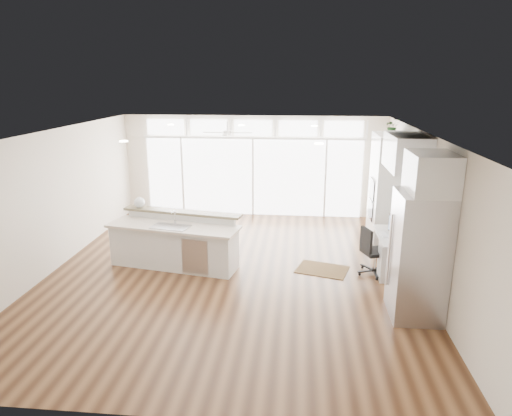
# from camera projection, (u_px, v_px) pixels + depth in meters

# --- Properties ---
(floor) EXTENTS (7.00, 8.00, 0.02)m
(floor) POSITION_uv_depth(u_px,v_px,m) (233.00, 273.00, 8.88)
(floor) COLOR #3A2112
(floor) RESTS_ON ground
(ceiling) EXTENTS (7.00, 8.00, 0.02)m
(ceiling) POSITION_uv_depth(u_px,v_px,m) (230.00, 133.00, 8.14)
(ceiling) COLOR white
(ceiling) RESTS_ON wall_back
(wall_back) EXTENTS (7.00, 0.04, 2.70)m
(wall_back) POSITION_uv_depth(u_px,v_px,m) (253.00, 166.00, 12.34)
(wall_back) COLOR beige
(wall_back) RESTS_ON floor
(wall_front) EXTENTS (7.00, 0.04, 2.70)m
(wall_front) POSITION_uv_depth(u_px,v_px,m) (174.00, 309.00, 4.68)
(wall_front) COLOR beige
(wall_front) RESTS_ON floor
(wall_left) EXTENTS (0.04, 8.00, 2.70)m
(wall_left) POSITION_uv_depth(u_px,v_px,m) (53.00, 201.00, 8.83)
(wall_left) COLOR beige
(wall_left) RESTS_ON floor
(wall_right) EXTENTS (0.04, 8.00, 2.70)m
(wall_right) POSITION_uv_depth(u_px,v_px,m) (424.00, 210.00, 8.19)
(wall_right) COLOR beige
(wall_right) RESTS_ON floor
(glass_wall) EXTENTS (5.80, 0.06, 2.08)m
(glass_wall) POSITION_uv_depth(u_px,v_px,m) (253.00, 177.00, 12.36)
(glass_wall) COLOR silver
(glass_wall) RESTS_ON wall_back
(transom_row) EXTENTS (5.90, 0.06, 0.40)m
(transom_row) POSITION_uv_depth(u_px,v_px,m) (253.00, 128.00, 12.00)
(transom_row) COLOR silver
(transom_row) RESTS_ON wall_back
(desk_window) EXTENTS (0.04, 0.85, 0.85)m
(desk_window) POSITION_uv_depth(u_px,v_px,m) (419.00, 196.00, 8.42)
(desk_window) COLOR silver
(desk_window) RESTS_ON wall_right
(ceiling_fan) EXTENTS (1.16, 1.16, 0.32)m
(ceiling_fan) POSITION_uv_depth(u_px,v_px,m) (227.00, 128.00, 10.93)
(ceiling_fan) COLOR silver
(ceiling_fan) RESTS_ON ceiling
(recessed_lights) EXTENTS (3.40, 3.00, 0.02)m
(recessed_lights) POSITION_uv_depth(u_px,v_px,m) (232.00, 133.00, 8.34)
(recessed_lights) COLOR white
(recessed_lights) RESTS_ON ceiling
(oven_cabinet) EXTENTS (0.64, 1.20, 2.50)m
(oven_cabinet) POSITION_uv_depth(u_px,v_px,m) (387.00, 192.00, 9.97)
(oven_cabinet) COLOR silver
(oven_cabinet) RESTS_ON floor
(desk_nook) EXTENTS (0.72, 1.30, 0.76)m
(desk_nook) POSITION_uv_depth(u_px,v_px,m) (395.00, 254.00, 8.77)
(desk_nook) COLOR silver
(desk_nook) RESTS_ON floor
(upper_cabinets) EXTENTS (0.64, 1.30, 0.64)m
(upper_cabinets) POSITION_uv_depth(u_px,v_px,m) (407.00, 152.00, 8.23)
(upper_cabinets) COLOR silver
(upper_cabinets) RESTS_ON wall_right
(refrigerator) EXTENTS (0.76, 0.90, 2.00)m
(refrigerator) POSITION_uv_depth(u_px,v_px,m) (419.00, 256.00, 7.02)
(refrigerator) COLOR #ABAAAF
(refrigerator) RESTS_ON floor
(fridge_cabinet) EXTENTS (0.64, 0.90, 0.60)m
(fridge_cabinet) POSITION_uv_depth(u_px,v_px,m) (431.00, 173.00, 6.66)
(fridge_cabinet) COLOR silver
(fridge_cabinet) RESTS_ON wall_right
(framed_photos) EXTENTS (0.06, 0.22, 0.80)m
(framed_photos) POSITION_uv_depth(u_px,v_px,m) (411.00, 195.00, 9.06)
(framed_photos) COLOR black
(framed_photos) RESTS_ON wall_right
(kitchen_island) EXTENTS (2.76, 1.46, 1.04)m
(kitchen_island) POSITION_uv_depth(u_px,v_px,m) (174.00, 242.00, 9.03)
(kitchen_island) COLOR silver
(kitchen_island) RESTS_ON floor
(rug) EXTENTS (1.13, 0.94, 0.01)m
(rug) POSITION_uv_depth(u_px,v_px,m) (322.00, 269.00, 8.99)
(rug) COLOR #332110
(rug) RESTS_ON floor
(office_chair) EXTENTS (0.61, 0.59, 0.93)m
(office_chair) POSITION_uv_depth(u_px,v_px,m) (375.00, 251.00, 8.67)
(office_chair) COLOR black
(office_chair) RESTS_ON floor
(fishbowl) EXTENTS (0.25, 0.25, 0.22)m
(fishbowl) POSITION_uv_depth(u_px,v_px,m) (139.00, 202.00, 9.48)
(fishbowl) COLOR white
(fishbowl) RESTS_ON kitchen_island
(monitor) EXTENTS (0.13, 0.47, 0.39)m
(monitor) POSITION_uv_depth(u_px,v_px,m) (394.00, 225.00, 8.62)
(monitor) COLOR black
(monitor) RESTS_ON desk_nook
(keyboard) EXTENTS (0.15, 0.34, 0.02)m
(keyboard) POSITION_uv_depth(u_px,v_px,m) (384.00, 235.00, 8.69)
(keyboard) COLOR silver
(keyboard) RESTS_ON desk_nook
(potted_plant) EXTENTS (0.34, 0.37, 0.26)m
(potted_plant) POSITION_uv_depth(u_px,v_px,m) (392.00, 128.00, 9.59)
(potted_plant) COLOR #296029
(potted_plant) RESTS_ON oven_cabinet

